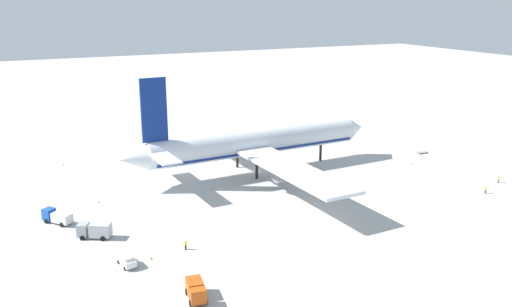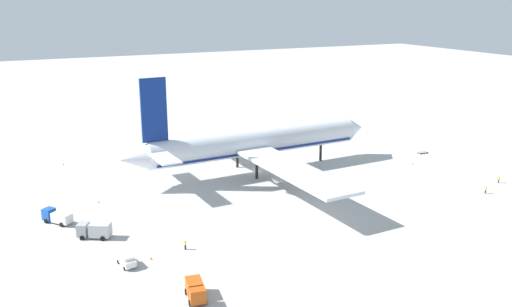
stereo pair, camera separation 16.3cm
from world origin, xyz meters
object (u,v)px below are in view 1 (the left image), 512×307
service_van (127,260)px  traffic_cone_2 (99,202)px  service_truck_2 (196,290)px  traffic_cone_0 (63,164)px  service_truck_1 (95,230)px  ground_worker_1 (186,245)px  ground_worker_2 (499,179)px  service_truck_0 (57,217)px  baggage_cart_0 (422,152)px  traffic_cone_1 (412,164)px  airliner (252,143)px  traffic_cone_3 (151,258)px  ground_worker_0 (486,190)px

service_van → traffic_cone_2: 31.28m
service_truck_2 → traffic_cone_0: service_truck_2 is taller
service_truck_1 → ground_worker_1: size_ratio=3.72×
ground_worker_1 → traffic_cone_2: size_ratio=3.11×
service_truck_1 → ground_worker_2: size_ratio=3.64×
service_truck_2 → ground_worker_2: size_ratio=3.12×
service_truck_0 → traffic_cone_2: (9.30, 7.77, -1.12)m
baggage_cart_0 → traffic_cone_0: traffic_cone_0 is taller
service_truck_1 → traffic_cone_0: 49.98m
ground_worker_2 → traffic_cone_0: ground_worker_2 is taller
baggage_cart_0 → traffic_cone_1: size_ratio=6.45×
service_truck_2 → service_truck_0: bearing=111.2°
airliner → service_truck_2: (-33.47, -50.99, -6.13)m
ground_worker_2 → traffic_cone_2: ground_worker_2 is taller
airliner → traffic_cone_3: size_ratio=146.98×
service_truck_0 → traffic_cone_3: size_ratio=11.36×
service_truck_1 → baggage_cart_0: bearing=10.5°
service_truck_0 → traffic_cone_2: size_ratio=11.36×
ground_worker_2 → service_truck_0: bearing=168.1°
service_van → ground_worker_1: bearing=7.9°
traffic_cone_2 → ground_worker_1: bearing=-72.4°
ground_worker_1 → ground_worker_2: size_ratio=0.98×
service_truck_2 → ground_worker_0: 75.32m
airliner → service_truck_0: bearing=-165.2°
ground_worker_1 → traffic_cone_1: 73.77m
service_van → ground_worker_2: size_ratio=2.60×
traffic_cone_0 → traffic_cone_3: bearing=-84.3°
service_truck_0 → ground_worker_2: 99.63m
service_truck_0 → service_truck_1: 11.55m
airliner → ground_worker_2: (49.19, -33.29, -6.69)m
traffic_cone_1 → traffic_cone_3: same height
service_truck_0 → traffic_cone_3: 26.20m
airliner → traffic_cone_0: size_ratio=146.98×
service_truck_1 → traffic_cone_2: service_truck_1 is taller
service_van → traffic_cone_0: size_ratio=8.27×
service_truck_1 → service_van: service_truck_1 is taller
service_truck_2 → traffic_cone_1: (74.34, 38.16, -1.18)m
ground_worker_1 → service_truck_2: bearing=-103.6°
traffic_cone_0 → service_truck_0: bearing=-98.7°
ground_worker_1 → traffic_cone_1: bearing=17.3°
ground_worker_0 → traffic_cone_2: (-79.58, 32.16, -0.57)m
service_truck_1 → service_van: (2.73, -13.28, -0.57)m
service_truck_2 → ground_worker_0: size_ratio=3.26×
service_truck_0 → traffic_cone_3: (12.31, -23.10, -1.12)m
service_truck_2 → service_van: bearing=114.5°
service_truck_1 → service_truck_2: size_ratio=1.17×
airliner → service_van: size_ratio=17.78×
ground_worker_0 → airliner: bearing=137.5°
service_van → traffic_cone_3: 4.24m
service_truck_2 → traffic_cone_1: 83.57m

